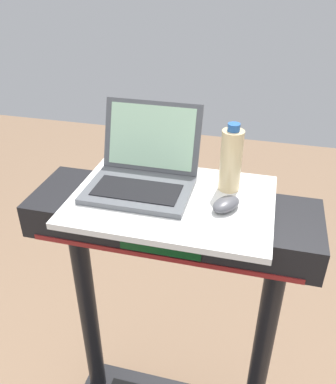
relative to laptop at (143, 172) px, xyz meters
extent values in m
cylinder|color=black|center=(-0.23, -0.05, -0.64)|extent=(0.07, 0.07, 0.92)
cylinder|color=black|center=(0.45, -0.05, -0.64)|extent=(0.07, 0.07, 0.92)
cube|color=black|center=(0.11, -0.05, -0.12)|extent=(0.90, 0.28, 0.11)
cube|color=#0C3F19|center=(0.11, -0.20, -0.12)|extent=(0.24, 0.01, 0.06)
cube|color=maroon|center=(0.11, -0.20, -0.17)|extent=(0.81, 0.00, 0.02)
cube|color=white|center=(0.11, -0.05, -0.06)|extent=(0.61, 0.43, 0.02)
cube|color=#515459|center=(0.00, -0.05, -0.04)|extent=(0.32, 0.23, 0.02)
cube|color=black|center=(0.00, -0.07, -0.03)|extent=(0.26, 0.13, 0.00)
cube|color=#515459|center=(0.00, 0.10, 0.08)|extent=(0.32, 0.08, 0.22)
cube|color=#B2E0B7|center=(0.00, 0.10, 0.08)|extent=(0.28, 0.07, 0.19)
ellipsoid|color=#4C4C51|center=(0.27, -0.07, -0.03)|extent=(0.10, 0.12, 0.03)
cylinder|color=beige|center=(0.27, 0.05, 0.05)|extent=(0.07, 0.07, 0.20)
cylinder|color=#2659A5|center=(0.27, 0.05, 0.16)|extent=(0.04, 0.04, 0.02)
camera|label=1|loc=(0.36, -1.07, 0.60)|focal=37.83mm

